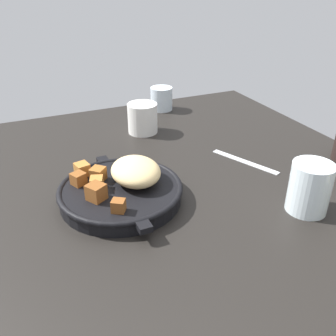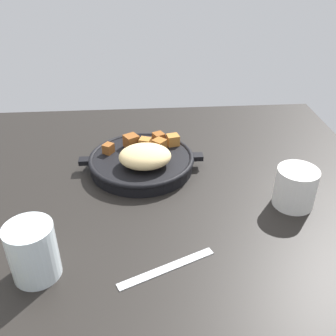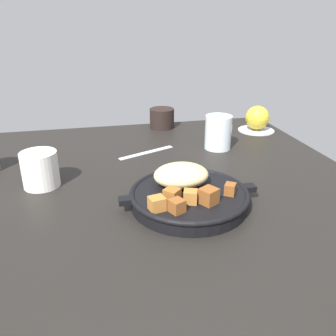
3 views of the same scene
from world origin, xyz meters
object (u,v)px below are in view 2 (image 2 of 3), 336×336
object	(u,v)px
butter_knife	(167,268)
water_glass_tall	(33,251)
ceramic_mug_white	(295,187)
cast_iron_skillet	(142,160)

from	to	relation	value
butter_knife	water_glass_tall	size ratio (longest dim) A/B	1.80
butter_knife	ceramic_mug_white	bearing A→B (deg)	-173.42
cast_iron_skillet	water_glass_tall	bearing A→B (deg)	60.19
butter_knife	cast_iron_skillet	bearing A→B (deg)	-107.51
water_glass_tall	cast_iron_skillet	bearing A→B (deg)	-119.81
butter_knife	ceramic_mug_white	world-z (taller)	ceramic_mug_white
butter_knife	ceramic_mug_white	xyz separation A→B (cm)	(-27.69, -16.20, 4.04)
water_glass_tall	butter_knife	bearing A→B (deg)	178.42
ceramic_mug_white	butter_knife	bearing A→B (deg)	30.33
ceramic_mug_white	water_glass_tall	bearing A→B (deg)	17.52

